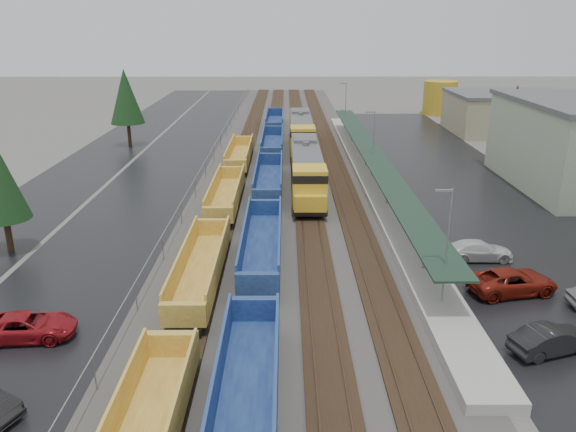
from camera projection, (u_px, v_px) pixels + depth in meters
name	position (u px, v px, depth m)	size (l,w,h in m)	color
ballast_strip	(287.00, 161.00, 72.91)	(20.00, 160.00, 0.08)	#302D2B
trackbed	(287.00, 160.00, 72.87)	(14.60, 160.00, 0.22)	black
west_parking_lot	(172.00, 161.00, 72.86)	(10.00, 160.00, 0.02)	black
west_road	(95.00, 162.00, 72.81)	(9.00, 160.00, 0.02)	black
east_commuter_lot	(455.00, 182.00, 63.56)	(16.00, 100.00, 0.02)	black
station_platform	(371.00, 176.00, 63.29)	(3.00, 80.00, 8.00)	#9E9B93
chainlink_fence	(212.00, 152.00, 70.88)	(0.08, 160.04, 2.02)	gray
distant_hills	(402.00, 69.00, 215.50)	(301.00, 140.00, 25.20)	#4F604B
tree_west_far	(126.00, 96.00, 79.94)	(4.84, 4.84, 11.00)	#332316
tree_east	(514.00, 114.00, 69.04)	(4.40, 4.40, 10.00)	#332316
locomotive_lead	(307.00, 170.00, 58.77)	(3.17, 20.90, 4.73)	black
locomotive_trail	(301.00, 132.00, 78.61)	(3.17, 20.90, 4.73)	black
well_string_yellow	(201.00, 269.00, 38.39)	(2.69, 83.96, 2.38)	#BE7F34
well_string_blue	(266.00, 206.00, 51.19)	(2.83, 108.69, 2.51)	navy
storage_tank	(440.00, 98.00, 109.11)	(6.41, 6.41, 6.41)	#B69524
parked_car_west_c	(27.00, 326.00, 31.94)	(5.44, 2.51, 1.51)	maroon
parked_car_east_a	(551.00, 340.00, 30.55)	(4.73, 1.65, 1.56)	black
parked_car_east_b	(512.00, 282.00, 37.31)	(5.93, 2.73, 1.65)	maroon
parked_car_east_c	(479.00, 251.00, 42.56)	(5.11, 2.08, 1.48)	silver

